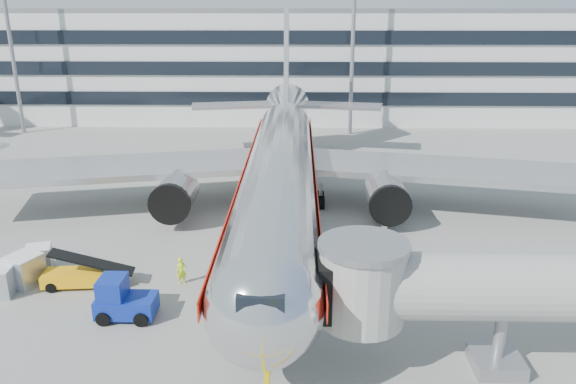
{
  "coord_description": "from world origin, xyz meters",
  "views": [
    {
      "loc": [
        1.38,
        -30.15,
        15.83
      ],
      "look_at": [
        0.66,
        5.59,
        4.0
      ],
      "focal_mm": 35.0,
      "sensor_mm": 36.0,
      "label": 1
    }
  ],
  "objects_px": {
    "main_jet": "(281,164)",
    "cargo_container_front": "(24,270)",
    "ramp_worker": "(182,271)",
    "cargo_container_right": "(39,258)",
    "baggage_tug": "(122,300)",
    "belt_loader": "(83,275)"
  },
  "relations": [
    {
      "from": "main_jet",
      "to": "cargo_container_front",
      "type": "height_order",
      "value": "main_jet"
    },
    {
      "from": "cargo_container_front",
      "to": "ramp_worker",
      "type": "height_order",
      "value": "cargo_container_front"
    },
    {
      "from": "cargo_container_right",
      "to": "baggage_tug",
      "type": "bearing_deg",
      "value": -38.56
    },
    {
      "from": "baggage_tug",
      "to": "cargo_container_front",
      "type": "xyz_separation_m",
      "value": [
        -6.97,
        3.57,
        -0.07
      ]
    },
    {
      "from": "main_jet",
      "to": "baggage_tug",
      "type": "xyz_separation_m",
      "value": [
        -7.96,
        -15.6,
        -3.22
      ]
    },
    {
      "from": "cargo_container_right",
      "to": "ramp_worker",
      "type": "relative_size",
      "value": 1.15
    },
    {
      "from": "cargo_container_right",
      "to": "ramp_worker",
      "type": "bearing_deg",
      "value": -10.06
    },
    {
      "from": "cargo_container_right",
      "to": "cargo_container_front",
      "type": "xyz_separation_m",
      "value": [
        -0.0,
        -1.98,
        0.14
      ]
    },
    {
      "from": "belt_loader",
      "to": "cargo_container_front",
      "type": "xyz_separation_m",
      "value": [
        -3.51,
        0.03,
        0.3
      ]
    },
    {
      "from": "ramp_worker",
      "to": "baggage_tug",
      "type": "bearing_deg",
      "value": -144.97
    },
    {
      "from": "main_jet",
      "to": "baggage_tug",
      "type": "bearing_deg",
      "value": -117.05
    },
    {
      "from": "belt_loader",
      "to": "ramp_worker",
      "type": "distance_m",
      "value": 5.84
    },
    {
      "from": "main_jet",
      "to": "cargo_container_right",
      "type": "bearing_deg",
      "value": -146.08
    },
    {
      "from": "main_jet",
      "to": "cargo_container_front",
      "type": "relative_size",
      "value": 21.99
    },
    {
      "from": "belt_loader",
      "to": "ramp_worker",
      "type": "relative_size",
      "value": 2.95
    },
    {
      "from": "belt_loader",
      "to": "baggage_tug",
      "type": "xyz_separation_m",
      "value": [
        3.46,
        -3.54,
        0.36
      ]
    },
    {
      "from": "main_jet",
      "to": "cargo_container_front",
      "type": "distance_m",
      "value": 19.45
    },
    {
      "from": "belt_loader",
      "to": "baggage_tug",
      "type": "relative_size",
      "value": 1.55
    },
    {
      "from": "belt_loader",
      "to": "cargo_container_front",
      "type": "bearing_deg",
      "value": 179.47
    },
    {
      "from": "baggage_tug",
      "to": "cargo_container_front",
      "type": "relative_size",
      "value": 1.35
    },
    {
      "from": "main_jet",
      "to": "belt_loader",
      "type": "bearing_deg",
      "value": -133.46
    },
    {
      "from": "baggage_tug",
      "to": "ramp_worker",
      "type": "height_order",
      "value": "baggage_tug"
    }
  ]
}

